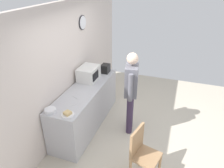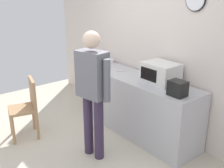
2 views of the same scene
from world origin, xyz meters
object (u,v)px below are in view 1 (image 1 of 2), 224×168
Objects in this scene: salad_bowl at (50,110)px; fork_utensil at (75,97)px; microwave at (89,73)px; wooden_chair at (142,152)px; person_standing at (131,88)px; sandwich_plate at (68,114)px; spoon_utensil at (75,104)px; toaster at (105,69)px.

fork_utensil is (0.56, -0.18, -0.03)m from salad_bowl.
wooden_chair is at bearing -131.47° from microwave.
microwave is 0.29× the size of person_standing.
sandwich_plate is at bearing -164.68° from fork_utensil.
spoon_utensil is 0.10× the size of person_standing.
sandwich_plate is at bearing -179.65° from toaster.
salad_bowl reaches higher than spoon_utensil.
toaster is 2.29m from wooden_chair.
fork_utensil is 1.60m from wooden_chair.
microwave is 0.53m from toaster.
salad_bowl is at bearing 139.66° from spoon_utensil.
fork_utensil is 1.10m from person_standing.
toaster is 0.13× the size of person_standing.
sandwich_plate is 1.35m from person_standing.
wooden_chair is (-0.55, -1.44, -0.41)m from fork_utensil.
spoon_utensil is 1.43m from wooden_chair.
wooden_chair is at bearing -156.00° from person_standing.
sandwich_plate is 0.24× the size of wooden_chair.
microwave is 1.36m from salad_bowl.
sandwich_plate is at bearing 89.58° from wooden_chair.
sandwich_plate reaches higher than spoon_utensil.
salad_bowl is 1.67m from wooden_chair.
person_standing is at bearing -45.80° from salad_bowl.
microwave is at bearing 9.50° from sandwich_plate.
sandwich_plate is 0.32m from salad_bowl.
sandwich_plate is 1.36m from wooden_chair.
toaster is 1.49m from spoon_utensil.
person_standing is (-0.73, -0.82, 0.00)m from toaster.
microwave is 1.06m from person_standing.
spoon_utensil is at bearing 6.37° from sandwich_plate.
person_standing is at bearing -36.78° from sandwich_plate.
person_standing is at bearing -47.94° from spoon_utensil.
salad_bowl is at bearing 90.39° from wooden_chair.
salad_bowl is 1.58m from person_standing.
fork_utensil is (-1.27, 0.14, -0.10)m from toaster.
spoon_utensil is (0.32, 0.04, -0.02)m from sandwich_plate.
salad_bowl is 1.14× the size of fork_utensil.
person_standing reaches higher than sandwich_plate.
microwave is at bearing 5.36° from fork_utensil.
person_standing reaches higher than fork_utensil.
microwave is 2.10m from wooden_chair.
salad_bowl is at bearing 93.58° from sandwich_plate.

